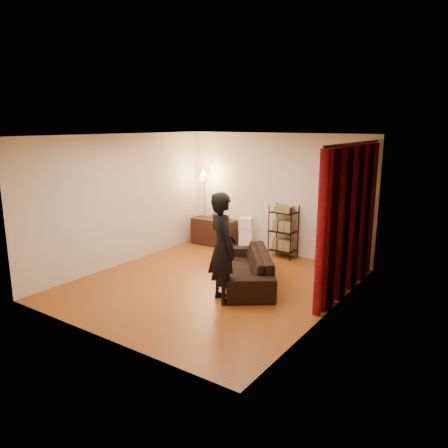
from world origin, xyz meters
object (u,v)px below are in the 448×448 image
Objects in this scene: person at (222,248)px; wire_shelf at (283,231)px; media_cabinet at (214,232)px; sofa at (246,267)px; floor_lamp at (205,207)px; storage_boxes at (246,234)px.

person is 2.79m from wire_shelf.
sofa is at bearing -43.81° from media_cabinet.
floor_lamp is at bearing -160.62° from media_cabinet.
wire_shelf is 0.63× the size of floor_lamp.
storage_boxes is at bearing 8.44° from floor_lamp.
wire_shelf reaches higher than media_cabinet.
person is 3.10m from storage_boxes.
person is 3.50m from media_cabinet.
floor_lamp is (-1.08, -0.16, 0.54)m from storage_boxes.
person is at bearing -48.26° from floor_lamp.
sofa is 1.87m from wire_shelf.
sofa is 2.20m from storage_boxes.
floor_lamp reaches higher than storage_boxes.
wire_shelf reaches higher than sofa.
storage_boxes is (-1.26, 2.78, -0.53)m from person.
media_cabinet is 1.42× the size of storage_boxes.
person is at bearing -30.70° from sofa.
sofa is 2.71m from media_cabinet.
floor_lamp is at bearing -164.17° from sofa.
storage_boxes is at bearing -33.28° from person.
floor_lamp is (-2.34, 2.62, 0.01)m from person.
wire_shelf is (-0.19, 1.84, 0.28)m from sofa.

